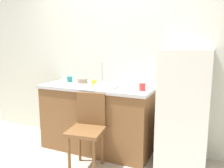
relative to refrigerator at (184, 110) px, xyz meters
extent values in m
cube|color=silver|center=(-1.03, 0.35, 0.51)|extent=(4.80, 0.10, 2.43)
cube|color=brown|center=(-1.16, 0.00, -0.27)|extent=(1.52, 0.60, 0.87)
cube|color=#B7B7BC|center=(-1.16, 0.00, 0.18)|extent=(1.56, 0.64, 0.04)
cylinder|color=#B7B7BC|center=(-1.20, 0.25, 0.35)|extent=(0.02, 0.02, 0.29)
cube|color=silver|center=(0.00, 0.00, 0.00)|extent=(0.56, 0.60, 1.42)
cylinder|color=brown|center=(-1.16, -0.70, -0.48)|extent=(0.04, 0.04, 0.45)
cylinder|color=brown|center=(-0.86, -0.66, -0.48)|extent=(0.04, 0.04, 0.45)
cylinder|color=brown|center=(-1.20, -0.40, -0.48)|extent=(0.04, 0.04, 0.45)
cylinder|color=brown|center=(-0.90, -0.36, -0.48)|extent=(0.04, 0.04, 0.45)
cube|color=brown|center=(-1.03, -0.53, -0.24)|extent=(0.45, 0.45, 0.04)
cube|color=brown|center=(-1.06, -0.35, -0.02)|extent=(0.36, 0.08, 0.40)
cube|color=white|center=(-0.98, -0.06, 0.23)|extent=(0.28, 0.20, 0.05)
cylinder|color=gray|center=(-1.46, 0.13, 0.23)|extent=(0.15, 0.15, 0.06)
cylinder|color=red|center=(-0.50, -0.07, 0.25)|extent=(0.08, 0.08, 0.09)
cylinder|color=white|center=(-0.73, -0.01, 0.24)|extent=(0.06, 0.06, 0.07)
cylinder|color=yellow|center=(-1.18, -0.05, 0.25)|extent=(0.07, 0.07, 0.09)
cylinder|color=teal|center=(-1.68, 0.11, 0.24)|extent=(0.08, 0.08, 0.08)
camera|label=1|loc=(0.30, -2.76, 0.78)|focal=37.21mm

